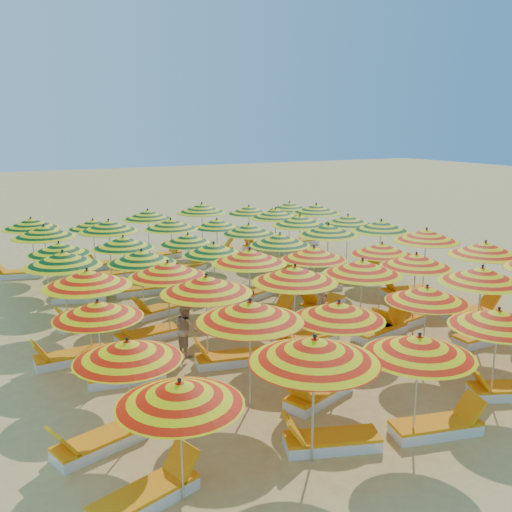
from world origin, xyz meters
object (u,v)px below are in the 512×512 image
umbrella_21 (314,253)px  lounger_12 (381,331)px  umbrella_13 (206,284)px  lounger_27 (139,290)px  umbrella_19 (168,269)px  lounger_18 (322,303)px  umbrella_15 (362,267)px  lounger_5 (99,442)px  umbrella_44 (148,215)px  lounger_15 (69,357)px  umbrella_38 (171,224)px  lounger_37 (259,246)px  umbrella_6 (128,350)px  umbrella_47 (290,206)px  umbrella_25 (142,257)px  umbrella_43 (93,224)px  umbrella_46 (249,210)px  lounger_16 (146,335)px  lounger_10 (229,358)px  umbrella_45 (202,208)px  umbrella_24 (63,259)px  lounger_26 (79,296)px  lounger_24 (316,284)px  umbrella_40 (276,213)px  lounger_14 (471,312)px  lounger_1 (329,441)px  lounger_30 (126,273)px  lounger_35 (163,255)px  lounger_7 (485,337)px  lounger_23 (263,290)px  umbrella_12 (98,310)px  lounger_36 (215,249)px  umbrella_1 (315,350)px  lounger_34 (109,264)px  lounger_13 (398,322)px  lounger_29 (288,269)px  umbrella_8 (339,311)px  umbrella_29 (381,226)px  lounger_11 (305,338)px  umbrella_27 (280,239)px  lounger_38 (301,241)px  umbrella_30 (59,248)px  lounger_22 (227,296)px  umbrella_34 (300,220)px  umbrella_0 (180,393)px  umbrella_41 (316,209)px  lounger_33 (19,273)px  umbrella_23 (426,235)px  lounger_31 (185,268)px  umbrella_37 (109,226)px  lounger_17 (268,315)px  umbrella_7 (250,311)px  lounger_20 (87,321)px  umbrella_2 (419,346)px  umbrella_9 (427,294)px  umbrella_22 (382,249)px  umbrella_39 (217,223)px  lounger_19 (406,291)px  umbrella_31 (123,242)px  umbrella_20 (250,256)px  umbrella_35 (348,220)px  umbrella_14 (295,274)px  lounger_2 (438,426)px  lounger_9 (124,376)px  umbrella_17 (485,249)px  lounger_21 (160,310)px  umbrella_28 (328,230)px

umbrella_21 → lounger_12: umbrella_21 is taller
umbrella_13 → lounger_27: size_ratio=1.49×
umbrella_19 → lounger_18: 5.44m
umbrella_15 → lounger_5: umbrella_15 is taller
umbrella_44 → lounger_15: bearing=-117.8°
umbrella_38 → lounger_37: size_ratio=1.30×
umbrella_6 → umbrella_47: 17.77m
umbrella_25 → umbrella_43: bearing=89.6°
umbrella_46 → lounger_16: size_ratio=1.46×
lounger_10 → umbrella_45: bearing=-97.4°
umbrella_24 → lounger_26: umbrella_24 is taller
lounger_24 → umbrella_40: bearing=-81.4°
lounger_14 → lounger_16: size_ratio=1.00×
umbrella_21 → lounger_1: size_ratio=1.16×
lounger_30 → lounger_35: bearing=42.0°
lounger_7 → lounger_23: same height
umbrella_12 → lounger_36: 13.71m
umbrella_1 → lounger_34: bearing=89.2°
lounger_13 → lounger_29: same height
umbrella_13 → umbrella_8: bearing=-52.8°
umbrella_29 → lounger_11: size_ratio=1.43×
umbrella_27 → lounger_35: bearing=104.8°
lounger_18 → lounger_38: size_ratio=1.01×
umbrella_30 → lounger_22: bearing=-24.6°
umbrella_12 → umbrella_34: (9.23, 6.62, 0.22)m
umbrella_0 → umbrella_29: 14.15m
umbrella_41 → umbrella_8: bearing=-121.6°
lounger_33 → umbrella_23: bearing=156.5°
lounger_31 → umbrella_37: bearing=-28.1°
umbrella_40 → lounger_38: 3.96m
umbrella_47 → lounger_7: (-1.80, -13.09, -1.73)m
lounger_17 → lounger_36: (2.28, 9.09, 0.00)m
umbrella_7 → lounger_20: umbrella_7 is taller
umbrella_0 → umbrella_2: umbrella_2 is taller
umbrella_9 → lounger_20: size_ratio=1.33×
umbrella_41 → lounger_38: 2.84m
lounger_13 → lounger_34: bearing=-72.6°
umbrella_21 → lounger_34: size_ratio=1.20×
lounger_27 → umbrella_22: bearing=148.6°
umbrella_39 → lounger_19: 7.97m
umbrella_31 → lounger_14: bearing=-38.0°
umbrella_20 → lounger_38: size_ratio=1.53×
umbrella_35 → umbrella_37: (-9.01, 2.31, 0.13)m
umbrella_14 → lounger_1: size_ratio=1.26×
lounger_2 → lounger_9: bearing=146.6°
umbrella_2 → lounger_19: umbrella_2 is taller
umbrella_17 → lounger_14: bearing=-165.3°
umbrella_7 → umbrella_25: (-0.30, 6.37, -0.17)m
lounger_13 → lounger_21: bearing=-46.9°
umbrella_2 → umbrella_28: size_ratio=0.89×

